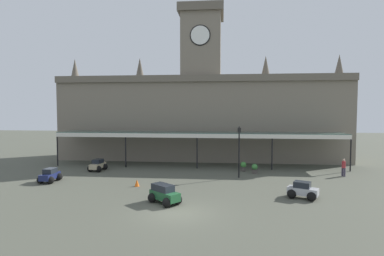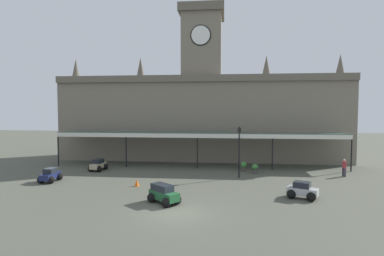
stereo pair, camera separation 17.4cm
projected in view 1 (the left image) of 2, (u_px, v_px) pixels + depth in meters
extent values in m
plane|color=#4C4E42|center=(178.00, 213.00, 18.79)|extent=(140.00, 140.00, 0.00)
cube|color=slate|center=(201.00, 118.00, 39.23)|extent=(35.52, 5.94, 10.40)
cube|color=#685F52|center=(200.00, 78.00, 35.85)|extent=(35.52, 0.30, 0.80)
cube|color=slate|center=(202.00, 47.00, 38.70)|extent=(4.80, 4.80, 7.59)
cube|color=#61594D|center=(202.00, 12.00, 38.45)|extent=(5.50, 5.50, 1.00)
cylinder|color=white|center=(200.00, 35.00, 36.20)|extent=(2.20, 0.12, 2.20)
cylinder|color=black|center=(200.00, 35.00, 36.24)|extent=(2.46, 0.06, 2.46)
cone|color=#5B5448|center=(75.00, 69.00, 40.50)|extent=(1.10, 1.10, 2.60)
cone|color=#5B5448|center=(140.00, 68.00, 39.64)|extent=(1.10, 1.10, 2.60)
cone|color=#5B5448|center=(266.00, 66.00, 38.06)|extent=(1.10, 1.10, 2.60)
cone|color=#5B5448|center=(339.00, 65.00, 37.19)|extent=(1.10, 1.10, 2.60)
cube|color=#38564C|center=(198.00, 133.00, 34.18)|extent=(31.49, 3.20, 0.16)
cube|color=silver|center=(197.00, 136.00, 32.61)|extent=(31.49, 0.12, 0.44)
cylinder|color=black|center=(57.00, 150.00, 34.41)|extent=(0.14, 0.14, 3.65)
cylinder|color=black|center=(126.00, 151.00, 33.63)|extent=(0.14, 0.14, 3.65)
cylinder|color=black|center=(197.00, 152.00, 32.85)|extent=(0.14, 0.14, 3.65)
cylinder|color=black|center=(272.00, 153.00, 32.08)|extent=(0.14, 0.14, 3.65)
cylinder|color=black|center=(351.00, 154.00, 31.30)|extent=(0.14, 0.14, 3.65)
cube|color=#19214C|center=(50.00, 176.00, 26.75)|extent=(0.89, 2.05, 0.50)
cube|color=#1E232B|center=(50.00, 171.00, 26.78)|extent=(0.81, 1.10, 0.42)
sphere|color=black|center=(50.00, 180.00, 26.05)|extent=(0.64, 0.64, 0.64)
sphere|color=black|center=(41.00, 180.00, 26.14)|extent=(0.64, 0.64, 0.64)
sphere|color=black|center=(59.00, 177.00, 27.40)|extent=(0.64, 0.64, 0.64)
sphere|color=black|center=(49.00, 177.00, 27.48)|extent=(0.64, 0.64, 0.64)
cube|color=#1E512D|center=(165.00, 195.00, 20.61)|extent=(2.31, 2.12, 0.55)
cube|color=#1E232B|center=(163.00, 187.00, 20.73)|extent=(1.72, 1.63, 0.45)
sphere|color=black|center=(177.00, 200.00, 20.40)|extent=(0.64, 0.64, 0.64)
sphere|color=black|center=(167.00, 203.00, 19.76)|extent=(0.64, 0.64, 0.64)
sphere|color=black|center=(163.00, 195.00, 21.49)|extent=(0.64, 0.64, 0.64)
sphere|color=black|center=(152.00, 198.00, 20.86)|extent=(0.64, 0.64, 0.64)
cube|color=#B2B5BA|center=(303.00, 191.00, 21.81)|extent=(2.23, 1.68, 0.50)
cube|color=#1E232B|center=(302.00, 185.00, 21.81)|extent=(1.34, 1.20, 0.42)
sphere|color=black|center=(314.00, 194.00, 21.85)|extent=(0.64, 0.64, 0.64)
sphere|color=black|center=(312.00, 197.00, 21.10)|extent=(0.64, 0.64, 0.64)
sphere|color=black|center=(294.00, 191.00, 22.55)|extent=(0.64, 0.64, 0.64)
sphere|color=black|center=(292.00, 194.00, 21.80)|extent=(0.64, 0.64, 0.64)
cube|color=tan|center=(98.00, 166.00, 31.73)|extent=(1.09, 2.13, 0.50)
cube|color=#1E232B|center=(98.00, 161.00, 31.75)|extent=(0.91, 1.18, 0.42)
sphere|color=black|center=(98.00, 169.00, 30.99)|extent=(0.64, 0.64, 0.64)
sphere|color=black|center=(90.00, 169.00, 31.17)|extent=(0.64, 0.64, 0.64)
sphere|color=black|center=(105.00, 167.00, 32.31)|extent=(0.64, 0.64, 0.64)
sphere|color=black|center=(97.00, 166.00, 32.49)|extent=(0.64, 0.64, 0.64)
cylinder|color=#3F384C|center=(342.00, 172.00, 29.07)|extent=(0.17, 0.17, 0.82)
cylinder|color=#3F384C|center=(345.00, 172.00, 28.88)|extent=(0.17, 0.17, 0.82)
cylinder|color=#A52D33|center=(344.00, 165.00, 28.93)|extent=(0.34, 0.34, 0.62)
sphere|color=tan|center=(344.00, 160.00, 28.90)|extent=(0.23, 0.23, 0.23)
cylinder|color=black|center=(239.00, 155.00, 28.36)|extent=(0.13, 0.13, 4.20)
cube|color=black|center=(239.00, 130.00, 28.23)|extent=(0.30, 0.30, 0.44)
sphere|color=black|center=(239.00, 127.00, 28.21)|extent=(0.14, 0.14, 0.14)
cone|color=orange|center=(137.00, 183.00, 25.22)|extent=(0.40, 0.40, 0.57)
cylinder|color=#47423D|center=(255.00, 171.00, 30.31)|extent=(0.56, 0.56, 0.42)
sphere|color=#397737|center=(255.00, 167.00, 30.29)|extent=(0.60, 0.60, 0.60)
cylinder|color=#47423D|center=(243.00, 169.00, 31.50)|extent=(0.56, 0.56, 0.42)
sphere|color=#397C34|center=(243.00, 165.00, 31.47)|extent=(0.60, 0.60, 0.60)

